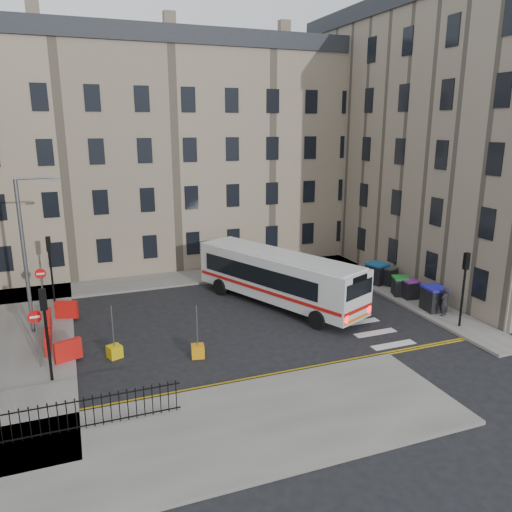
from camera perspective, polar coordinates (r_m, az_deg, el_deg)
ground at (r=29.34m, az=2.08°, el=-6.67°), size 120.00×120.00×0.00m
pavement_north at (r=35.68m, az=-12.33°, el=-2.94°), size 36.00×3.20×0.15m
pavement_east at (r=36.74m, az=12.66°, el=-2.44°), size 2.40×26.00×0.15m
pavement_west at (r=28.41m, az=-26.18°, el=-8.85°), size 6.00×22.00×0.15m
pavement_sw at (r=18.87m, az=-6.23°, el=-19.71°), size 20.00×6.00×0.15m
terrace_north at (r=40.84m, az=-15.94°, el=11.28°), size 38.30×10.80×17.20m
corner_east at (r=42.31m, az=24.31°, el=12.02°), size 17.80×24.30×19.20m
traffic_light_east at (r=28.62m, az=22.73°, el=-2.34°), size 0.28×0.22×4.10m
traffic_light_nw at (r=32.61m, az=-22.48°, el=-0.31°), size 0.28×0.22×4.10m
traffic_light_sw at (r=22.58m, az=-22.93°, el=-6.82°), size 0.28×0.22×4.10m
streetlamp at (r=27.96m, az=-24.97°, el=0.16°), size 0.50×0.22×8.14m
no_entry_north at (r=30.92m, az=-23.32°, el=-2.71°), size 0.60×0.08×3.00m
no_entry_south at (r=24.29m, az=-23.84°, el=-7.42°), size 0.60×0.08×3.00m
roadworks_barriers at (r=27.56m, az=-21.90°, el=-7.80°), size 1.66×6.26×1.00m
iron_railings at (r=19.66m, az=-20.33°, el=-16.75°), size 7.80×0.04×1.20m
bus at (r=30.33m, az=2.53°, el=-2.30°), size 7.13×11.65×3.16m
wheelie_bin_a at (r=31.10m, az=19.66°, el=-4.58°), size 1.26×1.41×1.44m
wheelie_bin_b at (r=32.87m, az=17.12°, el=-3.58°), size 1.02×1.14×1.17m
wheelie_bin_c at (r=33.21m, az=16.16°, el=-3.29°), size 1.27×1.35×1.20m
wheelie_bin_d at (r=35.19m, az=14.77°, el=-2.15°), size 1.31×1.40×1.24m
wheelie_bin_e at (r=35.17m, az=13.65°, el=-1.92°), size 1.47×1.58×1.42m
pedestrian at (r=30.38m, az=20.71°, el=-4.91°), size 0.72×0.60×1.68m
bollard_yellow at (r=24.30m, az=-6.67°, el=-10.75°), size 0.69×0.69×0.60m
bollard_chevron at (r=25.01m, az=-15.86°, el=-10.46°), size 0.78×0.78×0.60m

